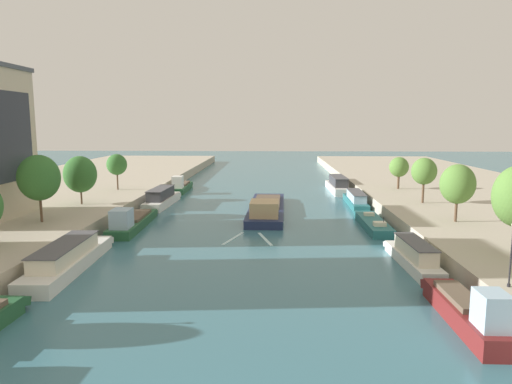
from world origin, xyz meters
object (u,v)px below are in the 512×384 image
at_px(moored_boat_right_upstream, 373,223).
at_px(moored_boat_right_midway, 467,311).
at_px(tree_left_end_of_row, 39,178).
at_px(tree_left_by_lamp, 117,165).
at_px(moored_boat_right_gap_after, 338,185).
at_px(moored_boat_left_second, 132,221).
at_px(moored_boat_right_end, 413,255).
at_px(moored_boat_left_downstream, 181,186).
at_px(tree_right_past_mid, 399,167).
at_px(tree_right_distant, 424,171).
at_px(moored_boat_right_far, 356,200).
at_px(moored_boat_left_upstream, 162,198).
at_px(tree_right_end_of_row, 458,184).
at_px(lamppost_right_bank, 511,252).
at_px(tree_left_third, 80,174).
at_px(barge_midriver, 266,208).
at_px(moored_boat_left_lone, 69,258).

bearing_deg(moored_boat_right_upstream, moored_boat_right_midway, -89.96).
bearing_deg(moored_boat_right_midway, tree_left_end_of_row, 150.95).
distance_m(moored_boat_right_upstream, tree_left_by_lamp, 42.85).
bearing_deg(tree_left_by_lamp, moored_boat_right_gap_after, 18.15).
relative_size(moored_boat_left_second, moored_boat_right_end, 1.29).
bearing_deg(tree_left_end_of_row, moored_boat_right_midway, -29.05).
bearing_deg(moored_boat_left_downstream, tree_right_past_mid, -13.23).
distance_m(moored_boat_right_midway, tree_right_distant, 36.95).
height_order(moored_boat_right_far, tree_right_distant, tree_right_distant).
height_order(moored_boat_left_upstream, tree_right_end_of_row, tree_right_end_of_row).
xyz_separation_m(moored_boat_right_midway, moored_boat_right_upstream, (-0.02, 28.56, -0.49)).
distance_m(moored_boat_left_downstream, moored_boat_right_midway, 65.92).
distance_m(tree_left_end_of_row, tree_right_end_of_row, 46.42).
distance_m(moored_boat_right_upstream, lamppost_right_bank, 27.06).
relative_size(tree_right_distant, tree_right_past_mid, 1.17).
height_order(moored_boat_right_end, tree_right_past_mid, tree_right_past_mid).
relative_size(moored_boat_left_second, moored_boat_right_far, 1.09).
relative_size(moored_boat_left_upstream, tree_right_end_of_row, 2.20).
bearing_deg(tree_left_third, moored_boat_right_end, -27.43).
distance_m(tree_left_end_of_row, tree_right_past_mid, 54.76).
bearing_deg(tree_right_end_of_row, barge_midriver, 147.54).
xyz_separation_m(moored_boat_right_midway, moored_boat_right_end, (0.29, 12.67, -0.01)).
height_order(moored_boat_left_upstream, moored_boat_right_gap_after, moored_boat_right_gap_after).
bearing_deg(tree_left_third, moored_boat_left_lone, -70.20).
distance_m(moored_boat_left_downstream, tree_left_third, 27.63).
bearing_deg(moored_boat_right_end, tree_right_distant, 70.93).
bearing_deg(moored_boat_right_upstream, moored_boat_right_gap_after, 90.39).
bearing_deg(moored_boat_left_lone, tree_left_end_of_row, 125.72).
height_order(moored_boat_left_second, moored_boat_left_downstream, moored_boat_left_downstream).
distance_m(tree_left_third, tree_right_end_of_row, 47.62).
bearing_deg(tree_left_by_lamp, tree_right_end_of_row, -27.04).
relative_size(barge_midriver, moored_boat_right_upstream, 1.82).
bearing_deg(tree_left_by_lamp, tree_left_third, -91.20).
xyz_separation_m(moored_boat_right_far, tree_left_third, (-39.17, -11.31, 5.09)).
relative_size(tree_left_third, tree_right_end_of_row, 1.02).
bearing_deg(moored_boat_left_upstream, moored_boat_left_lone, -90.97).
xyz_separation_m(moored_boat_left_second, moored_boat_right_upstream, (29.91, 1.71, -0.38)).
height_order(moored_boat_left_upstream, moored_boat_right_midway, moored_boat_right_midway).
distance_m(moored_boat_left_upstream, tree_left_third, 14.08).
height_order(barge_midriver, lamppost_right_bank, lamppost_right_bank).
distance_m(moored_boat_right_end, moored_boat_right_upstream, 15.90).
bearing_deg(tree_left_third, moored_boat_right_upstream, -6.38).
relative_size(moored_boat_left_downstream, moored_boat_right_far, 0.90).
bearing_deg(lamppost_right_bank, moored_boat_left_upstream, 129.32).
distance_m(moored_boat_right_far, tree_left_third, 41.09).
distance_m(moored_boat_left_upstream, tree_left_end_of_row, 23.84).
bearing_deg(tree_left_by_lamp, moored_boat_right_upstream, -25.56).
height_order(moored_boat_right_end, moored_boat_right_gap_after, moored_boat_right_gap_after).
bearing_deg(barge_midriver, tree_left_by_lamp, 158.10).
distance_m(moored_boat_right_upstream, tree_right_distant, 12.32).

